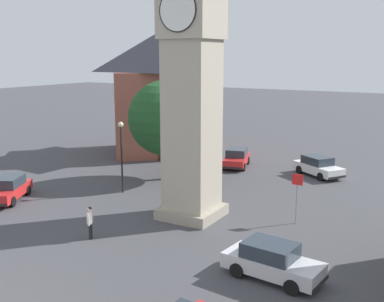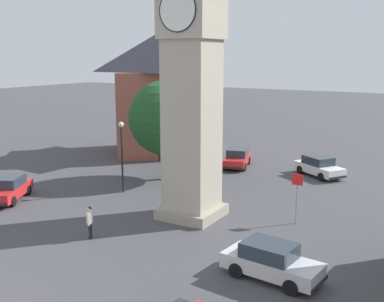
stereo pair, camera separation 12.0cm
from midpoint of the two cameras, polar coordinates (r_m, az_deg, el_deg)
name	(u,v)px [view 2 (the right image)]	position (r m, az deg, el deg)	size (l,w,h in m)	color
ground_plane	(192,216)	(27.33, 0.13, -7.94)	(200.00, 200.00, 0.00)	#424247
clock_tower	(192,28)	(25.80, 0.14, 14.73)	(3.84, 3.84, 18.12)	gray
car_blue_kerb	(8,189)	(32.26, -21.30, -4.27)	(3.43, 4.44, 1.53)	red
car_silver_kerb	(271,261)	(20.22, 9.78, -13.04)	(4.29, 2.14, 1.53)	silver
car_red_corner	(319,166)	(37.27, 15.23, -1.81)	(4.37, 3.69, 1.53)	white
car_white_side	(237,158)	(39.15, 5.60, -0.82)	(2.74, 4.43, 1.53)	red
pedestrian	(90,220)	(24.40, -12.16, -8.13)	(0.36, 0.51, 1.69)	black
tree	(166,118)	(34.45, -3.10, 4.01)	(5.51, 5.51, 7.37)	brown
building_corner_back	(160,92)	(44.58, -3.86, 7.14)	(11.98, 11.92, 11.17)	#995142
lamp_post	(122,145)	(31.53, -8.42, 0.69)	(0.36, 0.36, 4.82)	black
road_sign	(297,190)	(26.29, 12.76, -4.68)	(0.60, 0.07, 2.80)	gray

